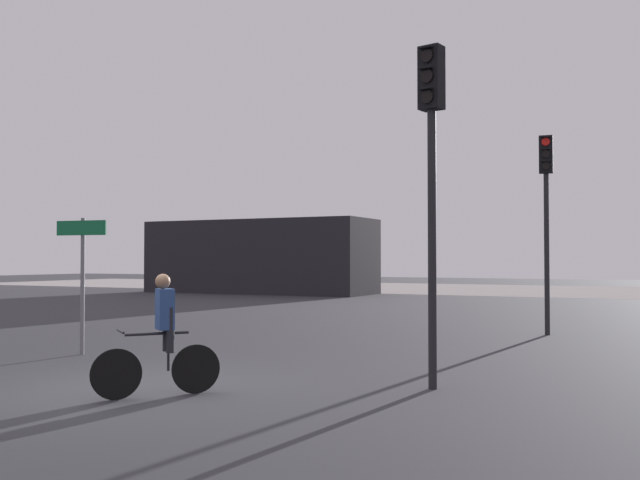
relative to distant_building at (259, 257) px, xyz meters
The scene contains 7 objects.
ground_plane 28.40m from the distant_building, 62.50° to the right, with size 120.00×120.00×0.00m, color #333338.
water_strip 16.58m from the distant_building, 37.39° to the left, with size 80.00×16.00×0.01m, color #9E937F.
distant_building is the anchor object (origin of this frame).
traffic_light_far_right 23.05m from the distant_building, 41.47° to the right, with size 0.35×0.36×4.79m.
traffic_light_near_right 28.82m from the distant_building, 54.04° to the right, with size 0.36×0.38×4.83m.
direction_sign_post 24.84m from the distant_building, 66.65° to the right, with size 1.09×0.19×2.60m.
cyclist 28.95m from the distant_building, 61.40° to the right, with size 1.10×1.36×1.62m.
Camera 1 is at (6.83, -7.82, 1.81)m, focal length 40.00 mm.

